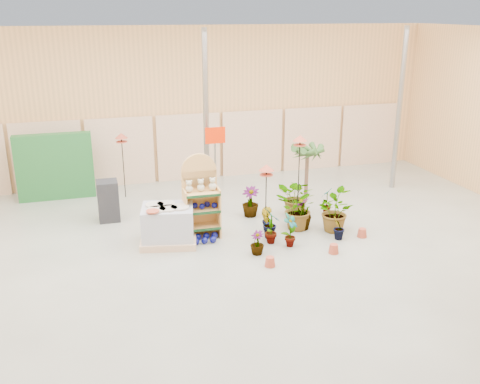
{
  "coord_description": "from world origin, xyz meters",
  "views": [
    {
      "loc": [
        -2.91,
        -9.44,
        4.89
      ],
      "look_at": [
        0.3,
        1.5,
        1.0
      ],
      "focal_mm": 40.0,
      "sensor_mm": 36.0,
      "label": 1
    }
  ],
  "objects_px": {
    "bird_table_front": "(266,170)",
    "pallet_stack": "(168,225)",
    "potted_plant_2": "(296,209)",
    "display_shelf": "(200,199)"
  },
  "relations": [
    {
      "from": "potted_plant_2",
      "to": "display_shelf",
      "type": "bearing_deg",
      "value": 171.91
    },
    {
      "from": "bird_table_front",
      "to": "display_shelf",
      "type": "bearing_deg",
      "value": 164.09
    },
    {
      "from": "display_shelf",
      "to": "potted_plant_2",
      "type": "bearing_deg",
      "value": -6.76
    },
    {
      "from": "bird_table_front",
      "to": "potted_plant_2",
      "type": "relative_size",
      "value": 1.63
    },
    {
      "from": "pallet_stack",
      "to": "bird_table_front",
      "type": "distance_m",
      "value": 2.48
    },
    {
      "from": "display_shelf",
      "to": "bird_table_front",
      "type": "height_order",
      "value": "display_shelf"
    },
    {
      "from": "display_shelf",
      "to": "pallet_stack",
      "type": "bearing_deg",
      "value": -161.09
    },
    {
      "from": "display_shelf",
      "to": "bird_table_front",
      "type": "distance_m",
      "value": 1.62
    },
    {
      "from": "bird_table_front",
      "to": "pallet_stack",
      "type": "bearing_deg",
      "value": 176.01
    },
    {
      "from": "display_shelf",
      "to": "bird_table_front",
      "type": "xyz_separation_m",
      "value": [
        1.42,
        -0.4,
        0.68
      ]
    }
  ]
}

